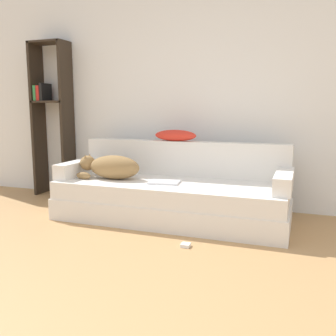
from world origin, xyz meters
TOP-DOWN VIEW (x-y plane):
  - wall_back at (0.00, 2.68)m, footprint 7.82×0.06m
  - couch at (-0.24, 1.98)m, footprint 2.26×0.88m
  - couch_backrest at (-0.24, 2.35)m, footprint 2.22×0.15m
  - couch_arm_left at (-1.29, 1.97)m, footprint 0.15×0.69m
  - couch_arm_right at (0.82, 1.97)m, footprint 0.15×0.69m
  - dog at (-0.87, 1.92)m, footprint 0.66×0.29m
  - laptop at (-0.28, 1.89)m, footprint 0.32×0.25m
  - throw_pillow at (-0.32, 2.34)m, footprint 0.46×0.15m
  - bookshelf at (-2.01, 2.50)m, footprint 0.47×0.26m
  - power_adapter at (0.12, 1.31)m, footprint 0.07×0.07m

SIDE VIEW (x-z plane):
  - power_adapter at x=0.12m, z-range 0.00..0.03m
  - couch at x=-0.24m, z-range 0.00..0.38m
  - laptop at x=-0.28m, z-range 0.38..0.40m
  - couch_arm_left at x=-1.29m, z-range 0.38..0.54m
  - couch_arm_right at x=0.82m, z-range 0.38..0.54m
  - dog at x=-0.87m, z-range 0.38..0.62m
  - couch_backrest at x=-0.24m, z-range 0.38..0.75m
  - throw_pillow at x=-0.32m, z-range 0.75..0.87m
  - bookshelf at x=-2.01m, z-range 0.11..2.00m
  - wall_back at x=0.00m, z-range 0.00..2.70m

